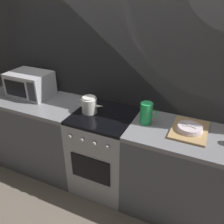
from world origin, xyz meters
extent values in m
plane|color=#6B6054|center=(0.00, 0.00, 0.00)|extent=(8.00, 8.00, 0.00)
cube|color=gray|center=(0.00, 0.33, 1.20)|extent=(3.60, 0.05, 2.40)
cube|color=#BCBCC1|center=(0.00, 0.30, 1.20)|extent=(3.58, 0.01, 2.39)
cube|color=#515459|center=(-0.90, 0.00, 0.43)|extent=(1.20, 0.60, 0.86)
cube|color=gray|center=(-0.90, 0.00, 0.88)|extent=(1.20, 0.60, 0.04)
cube|color=#9E9EA3|center=(0.00, 0.00, 0.43)|extent=(0.60, 0.60, 0.87)
cube|color=black|center=(0.00, 0.00, 0.89)|extent=(0.59, 0.59, 0.03)
cube|color=black|center=(0.00, -0.30, 0.45)|extent=(0.42, 0.01, 0.28)
cylinder|color=#B7B7BC|center=(-0.19, -0.32, 0.78)|extent=(0.04, 0.02, 0.04)
cylinder|color=#B7B7BC|center=(-0.06, -0.32, 0.78)|extent=(0.04, 0.02, 0.04)
cylinder|color=#B7B7BC|center=(0.06, -0.32, 0.78)|extent=(0.04, 0.02, 0.04)
cylinder|color=#B7B7BC|center=(0.19, -0.32, 0.78)|extent=(0.04, 0.02, 0.04)
cube|color=#515459|center=(0.90, 0.00, 0.43)|extent=(1.20, 0.60, 0.86)
cube|color=gray|center=(0.90, 0.00, 0.88)|extent=(1.20, 0.60, 0.04)
cube|color=#B2B2B7|center=(-0.96, 0.07, 1.04)|extent=(0.46, 0.34, 0.27)
cube|color=black|center=(-1.01, -0.10, 1.04)|extent=(0.28, 0.01, 0.17)
cube|color=#333338|center=(-0.79, -0.10, 1.04)|extent=(0.09, 0.01, 0.21)
cylinder|color=white|center=(-0.15, -0.01, 0.98)|extent=(0.15, 0.15, 0.15)
cylinder|color=white|center=(-0.15, -0.01, 1.06)|extent=(0.13, 0.13, 0.02)
cone|color=white|center=(-0.04, -0.01, 0.99)|extent=(0.10, 0.04, 0.05)
torus|color=white|center=(-0.23, -0.01, 0.98)|extent=(0.08, 0.01, 0.08)
cylinder|color=green|center=(0.42, 0.03, 1.00)|extent=(0.11, 0.11, 0.20)
torus|color=green|center=(0.48, 0.03, 1.01)|extent=(0.08, 0.01, 0.08)
cube|color=tan|center=(0.81, 0.05, 0.91)|extent=(0.30, 0.40, 0.02)
cylinder|color=silver|center=(0.81, 0.03, 0.93)|extent=(0.22, 0.22, 0.01)
cylinder|color=silver|center=(0.81, 0.03, 0.94)|extent=(0.21, 0.21, 0.01)
cylinder|color=silver|center=(0.81, 0.03, 0.96)|extent=(0.21, 0.21, 0.01)
cylinder|color=silver|center=(0.83, 0.03, 0.97)|extent=(0.16, 0.07, 0.01)
cube|color=silver|center=(0.79, 0.04, 0.97)|extent=(0.16, 0.09, 0.00)
camera|label=1|loc=(0.92, -1.79, 2.02)|focal=37.81mm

